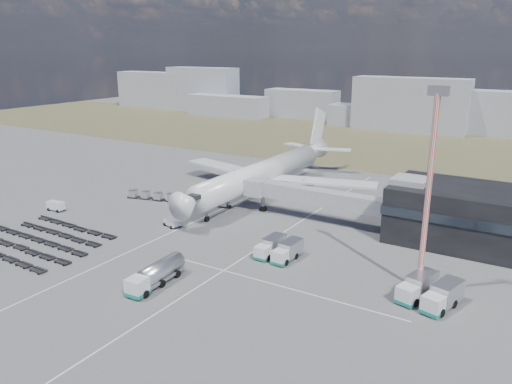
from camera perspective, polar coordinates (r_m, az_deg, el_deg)
The scene contains 16 objects.
ground at distance 93.62m, azimuth -8.95°, elevation -4.91°, with size 420.00×420.00×0.00m, color #565659.
grass_strip at distance 188.10m, azimuth 13.25°, elevation 5.54°, with size 420.00×90.00×0.01m, color brown.
lane_markings at distance 90.24m, azimuth -2.94°, elevation -5.54°, with size 47.12×110.00×0.01m.
terminal at distance 94.74m, azimuth 24.16°, elevation -2.55°, with size 30.40×16.40×11.00m.
jet_bridge at distance 99.96m, azimuth 5.58°, elevation -0.35°, with size 30.30×3.80×7.05m.
airliner at distance 117.31m, azimuth 1.17°, elevation 2.33°, with size 51.59×64.53×17.62m.
skyline at distance 232.60m, azimuth 10.15°, elevation 9.84°, with size 319.11×27.13×23.19m.
fuel_tanker at distance 74.79m, azimuth -11.38°, elevation -9.20°, with size 3.19×10.72×3.43m.
pushback_tug at distance 98.06m, azimuth -9.57°, elevation -3.47°, with size 3.48×1.96×1.55m, color silver.
utility_van at distance 114.01m, azimuth -21.91°, elevation -1.51°, with size 3.74×1.69×2.04m, color silver.
catering_truck at distance 119.69m, azimuth 2.88°, elevation 0.65°, with size 2.45×5.79×2.64m.
service_trucks_near at distance 82.72m, azimuth 2.62°, elevation -6.50°, with size 6.04×7.10×2.74m.
service_trucks_far at distance 72.64m, azimuth 19.24°, elevation -10.68°, with size 8.04×8.92×3.04m.
uld_row at distance 112.73m, azimuth -8.95°, elevation -0.70°, with size 24.78×7.34×1.70m.
baggage_dollies at distance 97.59m, azimuth -23.75°, elevation -5.04°, with size 26.29×17.50×0.67m.
floodlight_mast at distance 71.28m, azimuth 19.08°, elevation -0.16°, with size 2.73×2.22×28.75m.
Camera 1 is at (57.40, -66.00, 33.37)m, focal length 35.00 mm.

